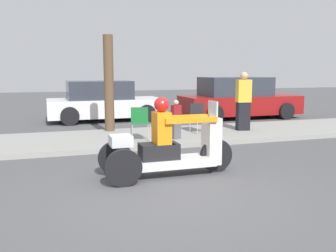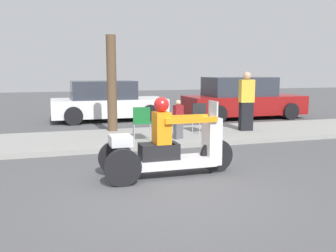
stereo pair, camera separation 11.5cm
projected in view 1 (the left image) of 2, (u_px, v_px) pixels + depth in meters
The scene contains 10 objects.
ground_plane at pixel (171, 195), 5.63m from camera, with size 60.00×60.00×0.00m, color #4C4C4F.
sidewalk_strip at pixel (116, 139), 9.94m from camera, with size 28.00×2.80×0.12m.
motorcycle_trike at pixel (168, 149), 6.60m from camera, with size 2.43×0.82×1.41m.
spectator_mid_group at pixel (176, 120), 9.58m from camera, with size 0.27×0.21×1.01m.
spectator_by_tree at pixel (243, 102), 10.95m from camera, with size 0.43×0.29×1.71m.
folding_chair_set_back at pixel (199, 114), 10.66m from camera, with size 0.51×0.51×0.82m.
folding_chair_curbside at pixel (140, 120), 9.43m from camera, with size 0.53×0.53×0.82m.
parked_car_lot_center at pixel (103, 102), 14.04m from camera, with size 4.21×2.10×1.49m.
parked_car_lot_right at pixel (238, 99), 14.74m from camera, with size 4.67×2.03×1.62m.
tree_trunk at pixel (109, 84), 10.76m from camera, with size 0.28×0.28×2.75m.
Camera 1 is at (-1.74, -5.13, 1.85)m, focal length 40.00 mm.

